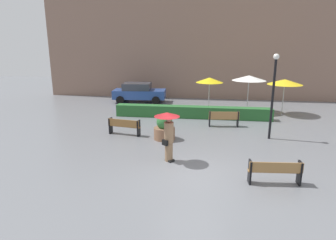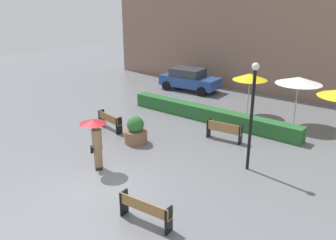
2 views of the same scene
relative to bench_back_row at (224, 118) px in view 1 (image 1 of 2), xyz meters
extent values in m
plane|color=slate|center=(-1.41, -6.57, -0.53)|extent=(60.00, 60.00, 0.00)
cube|color=#9E7242|center=(-0.01, 0.06, -0.09)|extent=(1.75, 0.42, 0.04)
cube|color=#9E7242|center=(0.01, -0.09, 0.15)|extent=(1.73, 0.21, 0.44)
cube|color=black|center=(-0.81, -0.04, -0.08)|extent=(0.09, 0.36, 0.89)
cube|color=black|center=(0.80, 0.12, -0.08)|extent=(0.09, 0.36, 0.89)
cube|color=#9E7242|center=(1.40, -7.01, -0.07)|extent=(1.79, 0.39, 0.04)
cube|color=#9E7242|center=(1.41, -7.15, 0.12)|extent=(1.77, 0.19, 0.35)
cube|color=black|center=(0.57, -7.10, -0.11)|extent=(0.09, 0.35, 0.83)
cube|color=black|center=(2.22, -6.96, -0.11)|extent=(0.09, 0.35, 0.83)
cube|color=olive|center=(-5.21, -2.31, -0.08)|extent=(1.76, 0.56, 0.04)
cube|color=olive|center=(-5.24, -2.45, 0.13)|extent=(1.72, 0.36, 0.37)
cube|color=black|center=(-6.01, -2.18, -0.10)|extent=(0.12, 0.35, 0.84)
cube|color=black|center=(-4.42, -2.48, -0.10)|extent=(0.12, 0.35, 0.84)
cylinder|color=#8C6B4C|center=(-2.42, -5.52, -0.13)|extent=(0.32, 0.32, 0.78)
cube|color=black|center=(-2.38, -5.56, -0.49)|extent=(0.41, 0.41, 0.08)
cylinder|color=#8C6B4C|center=(-2.42, -5.52, 0.68)|extent=(0.38, 0.38, 0.85)
sphere|color=tan|center=(-2.42, -5.52, 1.21)|extent=(0.21, 0.21, 0.21)
cube|color=black|center=(-2.55, -5.71, 0.31)|extent=(0.28, 0.26, 0.22)
cylinder|color=black|center=(-2.49, -5.60, 0.99)|extent=(0.02, 0.02, 0.90)
cone|color=maroon|center=(-2.49, -5.60, 1.44)|extent=(1.02, 1.02, 0.16)
cylinder|color=brown|center=(-3.03, -2.76, -0.23)|extent=(1.05, 1.05, 0.60)
sphere|color=#2D6B33|center=(-3.03, -2.76, 0.36)|extent=(0.79, 0.79, 0.79)
cylinder|color=black|center=(2.19, -1.95, 1.44)|extent=(0.12, 0.12, 3.93)
sphere|color=white|center=(2.19, -1.95, 3.52)|extent=(0.28, 0.28, 0.28)
cylinder|color=silver|center=(-0.89, 4.22, 0.56)|extent=(0.06, 0.06, 2.18)
cone|color=yellow|center=(-0.89, 4.22, 1.65)|extent=(1.91, 1.91, 0.35)
cylinder|color=silver|center=(1.80, 4.17, 0.66)|extent=(0.06, 0.06, 2.37)
cone|color=white|center=(1.80, 4.17, 1.84)|extent=(2.31, 2.31, 0.35)
cylinder|color=silver|center=(4.05, 3.65, 0.58)|extent=(0.06, 0.06, 2.20)
cone|color=yellow|center=(4.05, 3.65, 1.68)|extent=(2.28, 2.28, 0.35)
cube|color=#28602D|center=(-1.91, 1.83, -0.15)|extent=(9.98, 0.70, 0.75)
cube|color=#846656|center=(-1.41, 9.43, 3.94)|extent=(28.00, 1.20, 8.93)
cube|color=#28478C|center=(-6.51, 6.51, 0.14)|extent=(4.31, 2.04, 0.70)
cube|color=#333842|center=(-6.71, 6.50, 0.77)|extent=(2.31, 1.76, 0.55)
cylinder|color=black|center=(-5.15, 7.49, -0.21)|extent=(0.65, 0.26, 0.64)
cylinder|color=black|center=(-5.02, 5.74, -0.21)|extent=(0.65, 0.26, 0.64)
cylinder|color=black|center=(-7.99, 7.28, -0.21)|extent=(0.65, 0.26, 0.64)
cylinder|color=black|center=(-7.87, 5.54, -0.21)|extent=(0.65, 0.26, 0.64)
camera|label=1|loc=(-0.90, -16.54, 4.08)|focal=31.20mm
camera|label=2|loc=(7.47, -13.61, 5.93)|focal=37.75mm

